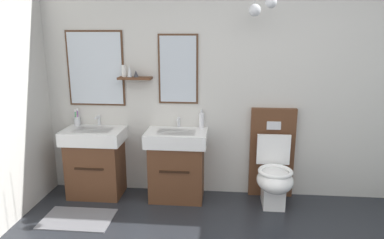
{
  "coord_description": "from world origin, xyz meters",
  "views": [
    {
      "loc": [
        -0.43,
        -1.77,
        1.79
      ],
      "look_at": [
        -0.75,
        1.73,
        0.92
      ],
      "focal_mm": 33.0,
      "sensor_mm": 36.0,
      "label": 1
    }
  ],
  "objects_px": {
    "toilet": "(273,169)",
    "soap_dispenser": "(201,120)",
    "vanity_sink_left": "(96,161)",
    "toothbrush_cup": "(77,121)",
    "vanity_sink_right": "(177,163)"
  },
  "relations": [
    {
      "from": "toilet",
      "to": "soap_dispenser",
      "type": "distance_m",
      "value": 0.93
    },
    {
      "from": "vanity_sink_left",
      "to": "toothbrush_cup",
      "type": "distance_m",
      "value": 0.5
    },
    {
      "from": "vanity_sink_left",
      "to": "toilet",
      "type": "relative_size",
      "value": 0.76
    },
    {
      "from": "vanity_sink_left",
      "to": "toilet",
      "type": "distance_m",
      "value": 1.95
    },
    {
      "from": "toilet",
      "to": "vanity_sink_right",
      "type": "bearing_deg",
      "value": 179.13
    },
    {
      "from": "toilet",
      "to": "toothbrush_cup",
      "type": "relative_size",
      "value": 5.1
    },
    {
      "from": "toothbrush_cup",
      "to": "soap_dispenser",
      "type": "relative_size",
      "value": 0.96
    },
    {
      "from": "vanity_sink_right",
      "to": "toilet",
      "type": "height_order",
      "value": "toilet"
    },
    {
      "from": "toilet",
      "to": "soap_dispenser",
      "type": "bearing_deg",
      "value": 167.63
    },
    {
      "from": "toilet",
      "to": "soap_dispenser",
      "type": "xyz_separation_m",
      "value": [
        -0.78,
        0.17,
        0.48
      ]
    },
    {
      "from": "vanity_sink_right",
      "to": "soap_dispenser",
      "type": "relative_size",
      "value": 3.73
    },
    {
      "from": "toothbrush_cup",
      "to": "toilet",
      "type": "bearing_deg",
      "value": -4.21
    },
    {
      "from": "vanity_sink_right",
      "to": "toothbrush_cup",
      "type": "height_order",
      "value": "toothbrush_cup"
    },
    {
      "from": "vanity_sink_right",
      "to": "soap_dispenser",
      "type": "height_order",
      "value": "soap_dispenser"
    },
    {
      "from": "vanity_sink_left",
      "to": "vanity_sink_right",
      "type": "xyz_separation_m",
      "value": [
        0.91,
        0.0,
        0.0
      ]
    }
  ]
}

